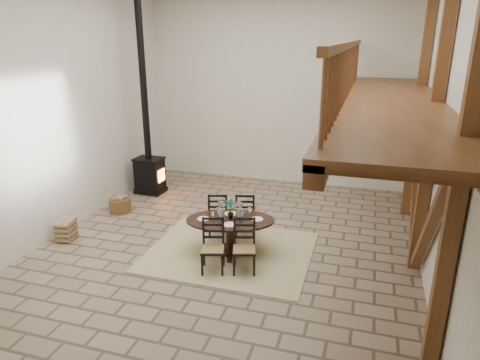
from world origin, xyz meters
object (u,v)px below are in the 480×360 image
(dining_table, at_px, (230,233))
(wood_stove, at_px, (148,151))
(log_basket, at_px, (120,205))
(log_stack, at_px, (66,230))

(dining_table, xyz_separation_m, wood_stove, (-3.01, 2.50, 0.72))
(dining_table, height_order, wood_stove, wood_stove)
(dining_table, relative_size, wood_stove, 0.40)
(dining_table, distance_m, log_basket, 3.26)
(wood_stove, height_order, log_basket, wood_stove)
(log_basket, bearing_deg, log_stack, -98.67)
(dining_table, bearing_deg, log_stack, 172.28)
(dining_table, bearing_deg, wood_stove, 124.48)
(log_basket, xyz_separation_m, log_stack, (-0.24, -1.58, 0.03))
(wood_stove, relative_size, log_stack, 10.69)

